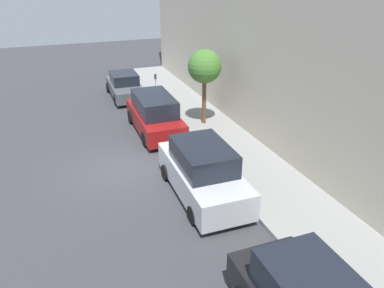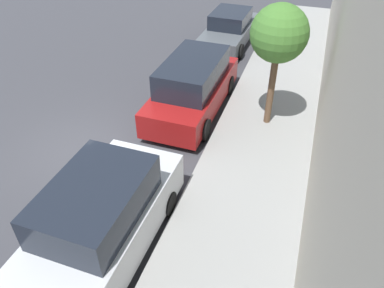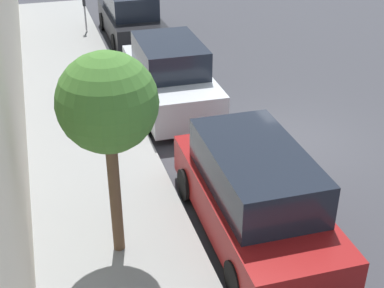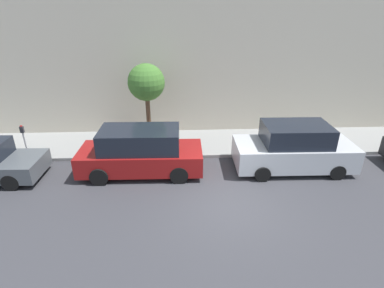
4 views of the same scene
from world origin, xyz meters
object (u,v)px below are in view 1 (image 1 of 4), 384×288
Objects in this scene: parked_minivan_third at (155,114)px; parked_sedan_fourth at (125,86)px; street_tree at (205,67)px; parked_suv_second at (203,172)px; parking_meter_far at (156,82)px.

parked_minivan_third is 1.08× the size of parked_sedan_fourth.
parked_sedan_fourth is at bearing 114.60° from street_tree.
street_tree reaches higher than parked_sedan_fourth.
street_tree is (2.86, -6.25, 2.37)m from parked_sedan_fourth.
parked_suv_second is 1.06× the size of parked_sedan_fourth.
parked_minivan_third is 3.51× the size of parking_meter_far.
street_tree reaches higher than parking_meter_far.
parked_suv_second is 1.27× the size of street_tree.
parked_minivan_third is at bearing -87.67° from parked_sedan_fourth.
parking_meter_far reaches higher than parked_sedan_fourth.
parked_sedan_fourth is (-0.27, 12.38, -0.21)m from parked_suv_second.
parking_meter_far is at bearing 73.61° from parked_minivan_third.
parking_meter_far is at bearing 101.07° from street_tree.
parked_minivan_third is (-0.02, 6.25, -0.01)m from parked_suv_second.
parked_minivan_third reaches higher than parked_sedan_fourth.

